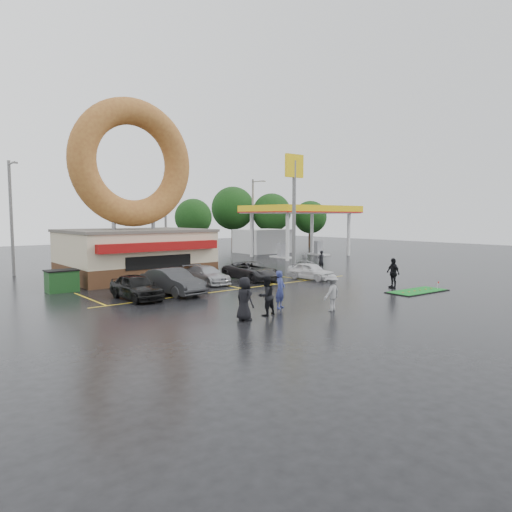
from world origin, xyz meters
TOP-DOWN VIEW (x-y plane):
  - ground at (0.00, 0.00)m, footprint 120.00×120.00m
  - donut_shop at (-3.00, 12.97)m, footprint 10.20×8.70m
  - gas_station at (20.00, 20.94)m, footprint 12.30×13.65m
  - shell_sign at (13.00, 12.00)m, footprint 2.20×0.36m
  - streetlight_left at (-10.00, 19.92)m, footprint 0.40×2.21m
  - streetlight_mid at (4.00, 20.92)m, footprint 0.40×2.21m
  - streetlight_right at (16.00, 21.92)m, footprint 0.40×2.21m
  - tree_far_a at (26.00, 30.00)m, footprint 5.60×5.60m
  - tree_far_b at (32.00, 28.00)m, footprint 4.90×4.90m
  - tree_far_c at (22.00, 34.00)m, footprint 6.30×6.30m
  - tree_far_d at (14.00, 32.00)m, footprint 4.90×4.90m
  - car_black at (-6.98, 4.16)m, footprint 1.81×4.24m
  - car_dgrey at (-4.55, 4.36)m, footprint 2.13×4.86m
  - car_silver at (-0.56, 6.72)m, footprint 1.78×4.25m
  - car_grey at (2.95, 6.11)m, footprint 2.35×4.93m
  - car_white at (6.56, 3.56)m, footprint 1.87×3.84m
  - person_blue at (-2.37, -2.84)m, footprint 0.83×0.71m
  - person_blackjkt at (-4.04, -3.68)m, footprint 0.94×0.74m
  - person_hoodie at (-0.85, -4.93)m, footprint 1.28×0.88m
  - person_bystander at (-5.47, -3.83)m, footprint 0.69×1.00m
  - person_cameraman at (7.77, -2.67)m, footprint 0.80×1.24m
  - person_walker_near at (8.38, 5.97)m, footprint 1.08×1.63m
  - person_walker_far at (11.74, 7.26)m, footprint 0.63×0.43m
  - dumpster at (-9.43, 9.54)m, footprint 1.81×1.22m
  - putting_green at (7.67, -4.53)m, footprint 4.29×2.09m

SIDE VIEW (x-z plane):
  - ground at x=0.00m, z-range 0.00..0.00m
  - putting_green at x=7.67m, z-range -0.23..0.30m
  - car_silver at x=-0.56m, z-range 0.00..1.23m
  - car_white at x=6.56m, z-range 0.00..1.26m
  - dumpster at x=-9.43m, z-range 0.00..1.30m
  - car_grey at x=2.95m, z-range 0.00..1.36m
  - car_black at x=-6.98m, z-range 0.00..1.43m
  - car_dgrey at x=-4.55m, z-range 0.00..1.55m
  - person_walker_near at x=8.38m, z-range 0.00..1.69m
  - person_walker_far at x=11.74m, z-range 0.00..1.69m
  - person_hoodie at x=-0.85m, z-range 0.00..1.82m
  - person_blackjkt at x=-4.04m, z-range 0.00..1.88m
  - person_blue at x=-2.37m, z-range 0.00..1.93m
  - person_cameraman at x=7.77m, z-range 0.00..1.97m
  - person_bystander at x=-5.47m, z-range 0.00..1.97m
  - gas_station at x=20.00m, z-range 0.75..6.65m
  - donut_shop at x=-3.00m, z-range -2.29..11.21m
  - tree_far_b at x=32.00m, z-range 1.03..8.03m
  - tree_far_d at x=14.00m, z-range 1.03..8.03m
  - streetlight_left at x=-10.00m, z-range 0.28..9.28m
  - streetlight_mid at x=4.00m, z-range 0.28..9.28m
  - streetlight_right at x=16.00m, z-range 0.28..9.28m
  - tree_far_a at x=26.00m, z-range 1.18..9.18m
  - tree_far_c at x=22.00m, z-range 1.34..10.34m
  - shell_sign at x=13.00m, z-range 2.08..12.68m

